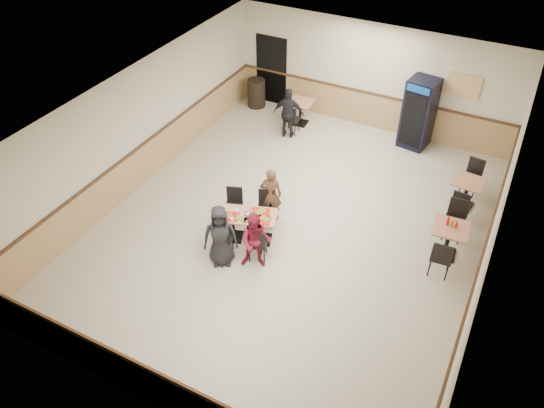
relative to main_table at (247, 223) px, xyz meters
The scene contains 20 objects.
ground 1.16m from the main_table, 50.95° to the left, with size 10.00×10.00×0.00m, color beige.
room_shell 4.18m from the main_table, 54.06° to the left, with size 10.00×10.00×10.00m.
main_table is the anchor object (origin of this frame).
main_chairs 0.05m from the main_table, 160.50° to the right, with size 1.55×1.77×0.86m.
diner_woman_left 0.91m from the main_table, 98.39° to the right, with size 0.70×0.45×1.43m, color black.
diner_woman_right 0.85m from the main_table, 48.12° to the right, with size 0.64×0.50×1.31m, color maroon.
diner_man_opposite 0.90m from the main_table, 81.61° to the left, with size 0.49×0.32×1.35m, color brown.
lone_diner 4.38m from the main_table, 104.27° to the left, with size 0.85×0.35×1.45m, color black.
tabletop_clutter 0.25m from the main_table, 58.85° to the right, with size 1.13×0.83×0.12m.
side_table_near 4.22m from the main_table, 20.62° to the left, with size 0.75×0.75×0.75m.
side_table_near_chair_south 4.05m from the main_table, 12.64° to the left, with size 0.44×0.44×0.95m, color black, non-canonical shape.
side_table_near_chair_north 4.47m from the main_table, 27.85° to the left, with size 0.44×0.44×0.95m, color black, non-canonical shape.
side_table_far 5.17m from the main_table, 40.16° to the left, with size 0.74×0.74×0.71m.
side_table_far_chair_south 4.82m from the main_table, 34.96° to the left, with size 0.42×0.42×0.90m, color black, non-canonical shape.
side_table_far_chair_north 5.56m from the main_table, 44.67° to the left, with size 0.42×0.42×0.90m, color black, non-canonical shape.
condiment_caddy 4.23m from the main_table, 21.41° to the left, with size 0.23×0.06×0.20m.
back_table 5.15m from the main_table, 102.08° to the left, with size 0.70×0.70×0.70m.
back_table_chair_lone 4.60m from the main_table, 103.55° to the left, with size 0.41×0.41×0.89m, color black, non-canonical shape.
pepsi_cooler 5.87m from the main_table, 68.23° to the left, with size 0.83×0.84×1.92m.
trash_bin 6.03m from the main_table, 116.76° to the left, with size 0.54×0.54×0.86m, color black.
Camera 1 is at (3.73, -8.21, 7.91)m, focal length 35.00 mm.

